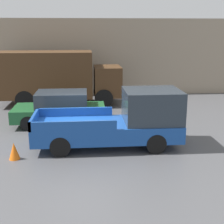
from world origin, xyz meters
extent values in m
plane|color=#4C4C4F|center=(0.00, 0.00, 0.00)|extent=(60.00, 60.00, 0.00)
cube|color=gray|center=(0.00, 9.06, 2.59)|extent=(28.00, 0.15, 5.18)
cube|color=#194799|center=(1.05, -0.93, 0.65)|extent=(5.62, 2.06, 0.64)
cube|color=#28333D|center=(2.79, -0.93, 1.59)|extent=(2.13, 1.94, 1.23)
cube|color=#194799|center=(-0.21, 0.05, 1.15)|extent=(3.09, 0.10, 0.35)
cube|color=#194799|center=(-0.21, -1.91, 1.15)|extent=(3.09, 0.10, 0.35)
cube|color=#194799|center=(-1.71, -0.93, 1.15)|extent=(0.10, 2.06, 0.35)
cylinder|color=black|center=(2.79, -0.01, 0.37)|extent=(0.74, 0.26, 0.74)
cylinder|color=black|center=(2.79, -1.84, 0.37)|extent=(0.74, 0.26, 0.74)
cylinder|color=black|center=(-0.69, -0.01, 0.37)|extent=(0.74, 0.26, 0.74)
cylinder|color=black|center=(-0.69, -1.84, 0.37)|extent=(0.74, 0.26, 0.74)
cube|color=#1E592D|center=(-1.02, 2.18, 0.58)|extent=(4.33, 1.99, 0.59)
cube|color=#28333D|center=(-0.89, 2.18, 1.23)|extent=(2.38, 1.75, 0.71)
cylinder|color=black|center=(0.33, 3.07, 0.34)|extent=(0.68, 0.22, 0.68)
cylinder|color=black|center=(0.33, 1.28, 0.34)|extent=(0.68, 0.22, 0.68)
cylinder|color=black|center=(-2.36, 3.07, 0.34)|extent=(0.68, 0.22, 0.68)
cylinder|color=black|center=(-2.36, 1.28, 0.34)|extent=(0.68, 0.22, 0.68)
cube|color=#472D19|center=(1.60, 6.43, 1.40)|extent=(1.60, 2.25, 1.78)
cube|color=#472D19|center=(-2.11, 6.43, 1.85)|extent=(5.52, 2.37, 2.68)
cylinder|color=black|center=(1.31, 7.48, 0.54)|extent=(1.08, 0.30, 1.08)
cylinder|color=black|center=(1.31, 5.38, 0.54)|extent=(1.08, 0.30, 1.08)
cylinder|color=black|center=(-3.23, 7.48, 0.54)|extent=(1.08, 0.30, 1.08)
cylinder|color=black|center=(-3.23, 5.38, 0.54)|extent=(1.08, 0.30, 1.08)
cone|color=orange|center=(-2.29, -1.97, 0.30)|extent=(0.38, 0.38, 0.60)
camera|label=1|loc=(0.26, -12.43, 4.40)|focal=50.00mm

